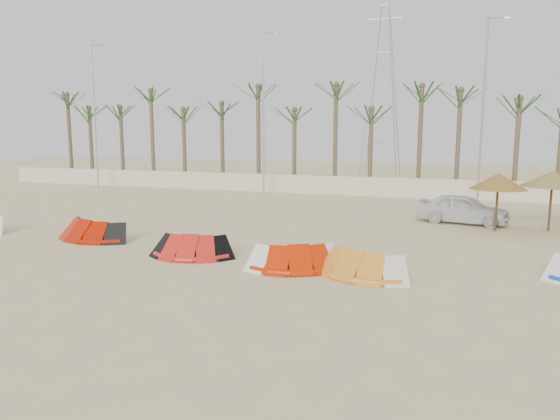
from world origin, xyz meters
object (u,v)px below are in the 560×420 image
at_px(kite_red_mid, 195,244).
at_px(parasol_mid, 553,179).
at_px(kite_red_right, 300,255).
at_px(parasol_left, 498,181).
at_px(car, 463,209).
at_px(kite_red_left, 97,228).
at_px(kite_orange, 359,260).

bearing_deg(kite_red_mid, parasol_mid, 35.65).
bearing_deg(kite_red_right, parasol_left, 52.70).
distance_m(kite_red_mid, car, 13.44).
distance_m(parasol_left, car, 2.57).
relative_size(parasol_left, parasol_mid, 0.96).
height_order(parasol_mid, car, parasol_mid).
xyz_separation_m(kite_red_mid, parasol_left, (10.48, 8.28, 1.81)).
xyz_separation_m(kite_red_left, car, (14.52, 8.43, 0.29)).
bearing_deg(kite_red_left, parasol_mid, 23.06).
bearing_deg(kite_red_mid, kite_red_right, -3.70).
xyz_separation_m(kite_red_mid, car, (9.13, 9.86, 0.30)).
relative_size(kite_red_left, parasol_mid, 1.43).
bearing_deg(parasol_mid, kite_red_left, -156.94).
bearing_deg(parasol_mid, parasol_left, -159.26).
distance_m(kite_red_mid, kite_orange, 5.92).
bearing_deg(kite_red_mid, kite_orange, -3.29).
bearing_deg(kite_orange, kite_red_right, 177.55).
bearing_deg(kite_orange, kite_red_left, 171.13).
bearing_deg(kite_red_left, kite_orange, -8.87).
xyz_separation_m(kite_red_mid, parasol_mid, (12.74, 9.14, 1.91)).
relative_size(kite_orange, car, 0.87).
bearing_deg(parasol_left, kite_red_mid, -141.68).
distance_m(kite_orange, car, 10.70).
bearing_deg(kite_orange, kite_red_mid, 176.71).
distance_m(kite_red_right, car, 11.36).
xyz_separation_m(kite_red_left, kite_red_mid, (5.39, -1.42, -0.00)).
xyz_separation_m(kite_red_mid, kite_red_right, (3.97, -0.26, 0.00)).
bearing_deg(car, kite_red_left, 131.45).
height_order(kite_red_mid, kite_red_right, same).
bearing_deg(kite_red_right, kite_orange, -2.45).
relative_size(kite_red_left, car, 0.92).
relative_size(kite_red_right, parasol_mid, 1.35).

